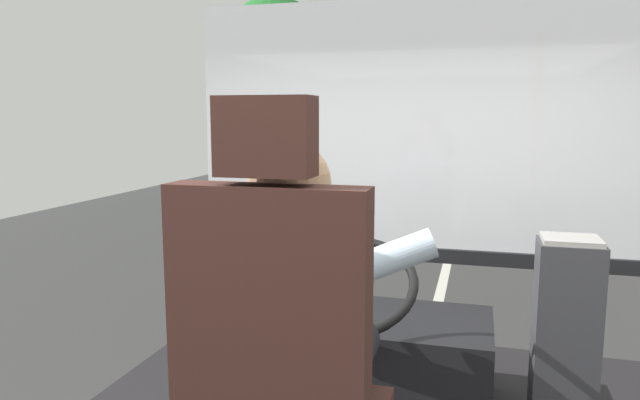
# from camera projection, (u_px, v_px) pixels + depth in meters

# --- Properties ---
(ground) EXTENTS (18.00, 44.00, 0.06)m
(ground) POSITION_uv_depth(u_px,v_px,m) (454.00, 234.00, 10.41)
(ground) COLOR #383838
(driver_seat) EXTENTS (0.48, 0.48, 1.35)m
(driver_seat) POSITION_uv_depth(u_px,v_px,m) (284.00, 398.00, 1.49)
(driver_seat) COLOR black
(driver_seat) RESTS_ON bus_floor
(bus_driver) EXTENTS (0.74, 0.61, 0.75)m
(bus_driver) POSITION_uv_depth(u_px,v_px,m) (297.00, 317.00, 1.57)
(bus_driver) COLOR black
(bus_driver) RESTS_ON driver_seat
(steering_console) EXTENTS (1.10, 1.00, 0.82)m
(steering_console) POSITION_uv_depth(u_px,v_px,m) (367.00, 353.00, 2.64)
(steering_console) COLOR black
(steering_console) RESTS_ON bus_floor
(fare_box) EXTENTS (0.25, 0.23, 0.82)m
(fare_box) POSITION_uv_depth(u_px,v_px,m) (565.00, 336.00, 2.36)
(fare_box) COLOR #333338
(fare_box) RESTS_ON bus_floor
(windshield_panel) EXTENTS (2.50, 0.08, 1.48)m
(windshield_panel) POSITION_uv_depth(u_px,v_px,m) (408.00, 161.00, 3.29)
(windshield_panel) COLOR silver
(street_tree) EXTENTS (2.45, 2.45, 4.73)m
(street_tree) POSITION_uv_depth(u_px,v_px,m) (275.00, 54.00, 13.02)
(street_tree) COLOR #4C3828
(street_tree) RESTS_ON ground
(shop_building) EXTENTS (9.98, 4.88, 5.55)m
(shop_building) POSITION_uv_depth(u_px,v_px,m) (623.00, 93.00, 17.47)
(shop_building) COLOR tan
(shop_building) RESTS_ON ground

